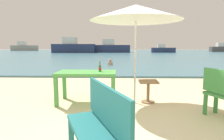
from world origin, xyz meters
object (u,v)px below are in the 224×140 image
Objects in this scene: picnic_table_green at (87,76)px; boat_fishing_trawler at (163,49)px; boat_tanker at (73,47)px; boat_barge at (111,48)px; bench_teal_center at (99,124)px; boat_ferry at (223,48)px; side_table_wood at (148,88)px; beer_bottle_amber at (100,68)px; swimmer_person at (110,63)px; patio_umbrella at (136,13)px; boat_cargo_ship at (24,47)px.

picnic_table_green is 32.20m from boat_fishing_trawler.
boat_tanker reaches higher than boat_barge.
bench_teal_center is at bearing -104.25° from boat_fishing_trawler.
boat_ferry is at bearing 57.94° from picnic_table_green.
side_table_wood is 0.11× the size of boat_ferry.
bench_teal_center is at bearing -88.35° from boat_barge.
boat_barge is at bearing 91.38° from beer_bottle_amber.
beer_bottle_amber is at bearing 94.92° from bench_teal_center.
side_table_wood is 0.07× the size of boat_tanker.
swimmer_person is 22.46m from boat_tanker.
patio_umbrella reaches higher than side_table_wood.
patio_umbrella reaches higher than boat_ferry.
boat_ferry is at bearing 58.30° from beer_bottle_amber.
boat_cargo_ship is 1.25× the size of boat_ferry.
boat_fishing_trawler is (7.88, 30.90, -1.48)m from patio_umbrella.
picnic_table_green is 42.14m from boat_ferry.
patio_umbrella is 0.54× the size of boat_fishing_trawler.
boat_cargo_ship is (-22.97, 45.09, 0.36)m from bench_teal_center.
patio_umbrella is 1.80m from side_table_wood.
boat_ferry reaches higher than bench_teal_center.
boat_ferry is at bearing 59.65° from side_table_wood.
boat_barge is at bearing 90.79° from picnic_table_green.
boat_cargo_ship is (-22.75, 42.54, 0.05)m from beer_bottle_amber.
boat_tanker is 30.17m from boat_ferry.
boat_ferry reaches higher than swimmer_person.
side_table_wood is at bearing 69.93° from bench_teal_center.
picnic_table_green is at bearing -62.21° from boat_cargo_ship.
beer_bottle_amber is at bearing -105.75° from boat_fishing_trawler.
patio_umbrella is 1.85× the size of bench_teal_center.
boat_fishing_trawler is (7.55, 30.85, 0.28)m from side_table_wood.
picnic_table_green is 0.21× the size of boat_barge.
boat_tanker is at bearing 106.35° from side_table_wood.
beer_bottle_amber is 0.12× the size of patio_umbrella.
bench_teal_center is 32.88m from boat_tanker.
boat_tanker is at bearing -174.83° from boat_fishing_trawler.
picnic_table_green is 0.19× the size of boat_tanker.
boat_barge is (-1.91, 30.85, 0.60)m from side_table_wood.
boat_tanker is (-8.29, 29.43, -1.06)m from patio_umbrella.
boat_fishing_trawler reaches higher than bench_teal_center.
boat_barge is at bearing -27.92° from boat_cargo_ship.
picnic_table_green is at bearing -122.06° from boat_ferry.
boat_fishing_trawler is (9.03, 30.90, -0.02)m from picnic_table_green.
boat_cargo_ship is (-15.29, 13.12, -0.16)m from boat_tanker.
boat_cargo_ship is 1.48× the size of boat_fishing_trawler.
boat_barge reaches higher than boat_cargo_ship.
boat_cargo_ship is 45.32m from boat_ferry.
boat_cargo_ship reaches higher than boat_ferry.
patio_umbrella is 30.95m from boat_barge.
boat_cargo_ship is at bearing 123.46° from swimmer_person.
bench_teal_center is 0.17× the size of boat_tanker.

